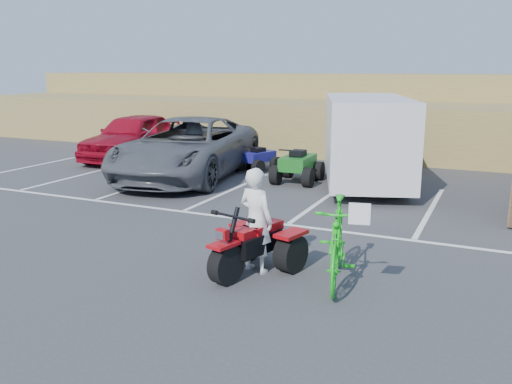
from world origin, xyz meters
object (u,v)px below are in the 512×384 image
at_px(green_dirt_bike, 337,241).
at_px(quad_atv_blue, 258,171).
at_px(red_trike_atv, 250,273).
at_px(cargo_trailer, 366,138).
at_px(grey_pickup, 188,148).
at_px(rider, 256,220).
at_px(red_car, 133,136).
at_px(quad_atv_green, 297,182).

bearing_deg(green_dirt_bike, quad_atv_blue, 108.81).
bearing_deg(red_trike_atv, cargo_trailer, 104.34).
bearing_deg(quad_atv_blue, grey_pickup, -112.28).
xyz_separation_m(rider, cargo_trailer, (0.00, 7.66, 0.49)).
relative_size(grey_pickup, red_car, 1.32).
bearing_deg(rider, grey_pickup, -36.07).
relative_size(red_trike_atv, cargo_trailer, 0.29).
relative_size(cargo_trailer, quad_atv_green, 3.55).
relative_size(green_dirt_bike, cargo_trailer, 0.38).
bearing_deg(quad_atv_blue, rider, -48.26).
height_order(green_dirt_bike, red_car, red_car).
bearing_deg(quad_atv_blue, red_trike_atv, -48.84).
bearing_deg(grey_pickup, quad_atv_blue, 41.12).
relative_size(rider, red_car, 0.35).
xyz_separation_m(green_dirt_bike, cargo_trailer, (-1.37, 7.55, 0.71)).
distance_m(grey_pickup, quad_atv_blue, 2.62).
bearing_deg(green_dirt_bike, red_trike_atv, 177.21).
distance_m(rider, quad_atv_green, 7.48).
relative_size(quad_atv_blue, quad_atv_green, 0.81).
xyz_separation_m(red_car, cargo_trailer, (9.02, -0.99, 0.52)).
xyz_separation_m(green_dirt_bike, grey_pickup, (-6.70, 6.40, 0.25)).
bearing_deg(rider, red_car, -29.15).
xyz_separation_m(green_dirt_bike, quad_atv_green, (-3.27, 7.07, -0.67)).
xyz_separation_m(grey_pickup, quad_atv_blue, (1.57, 1.88, -0.93)).
bearing_deg(cargo_trailer, red_trike_atv, -109.00).
bearing_deg(quad_atv_green, red_car, 166.04).
bearing_deg(cargo_trailer, quad_atv_blue, 150.28).
relative_size(red_trike_atv, red_car, 0.34).
height_order(red_trike_atv, quad_atv_green, red_trike_atv).
relative_size(rider, green_dirt_bike, 0.79).
distance_m(rider, quad_atv_blue, 9.24).
height_order(red_trike_atv, quad_atv_blue, red_trike_atv).
xyz_separation_m(green_dirt_bike, quad_atv_blue, (-5.13, 8.29, -0.67)).
bearing_deg(red_car, red_trike_atv, -49.46).
distance_m(red_trike_atv, cargo_trailer, 7.93).
bearing_deg(rider, red_trike_atv, 90.00).
bearing_deg(cargo_trailer, red_car, 155.05).
height_order(rider, red_car, rider).
bearing_deg(red_car, grey_pickup, -35.13).
height_order(red_car, cargo_trailer, cargo_trailer).
xyz_separation_m(red_trike_atv, quad_atv_blue, (-3.72, 8.54, 0.00)).
distance_m(green_dirt_bike, red_car, 13.45).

